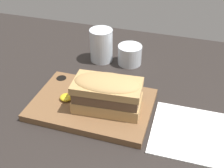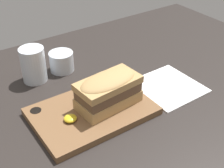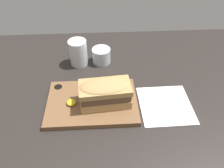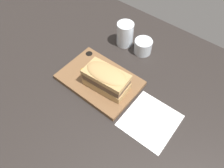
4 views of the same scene
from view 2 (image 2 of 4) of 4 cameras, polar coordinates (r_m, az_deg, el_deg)
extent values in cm
cube|color=#282321|center=(83.90, -2.59, -8.47)|extent=(170.20, 116.09, 2.00)
cube|color=brown|center=(86.98, -3.67, -5.00)|extent=(32.53, 22.09, 1.96)
cylinder|color=black|center=(88.29, -13.75, -4.95)|extent=(3.09, 3.09, 0.98)
cube|color=tan|center=(86.63, -0.65, -2.88)|extent=(18.24, 10.53, 3.34)
cube|color=brown|center=(84.83, -0.66, -1.22)|extent=(17.51, 10.11, 2.82)
cube|color=tan|center=(83.47, -0.68, 0.14)|extent=(18.24, 10.53, 2.01)
ellipsoid|color=tan|center=(83.01, -0.68, 0.62)|extent=(17.88, 10.32, 3.01)
ellipsoid|color=gold|center=(82.59, -7.64, -6.25)|extent=(3.46, 3.46, 1.38)
cylinder|color=silver|center=(101.72, -14.19, 3.45)|extent=(7.85, 7.85, 11.39)
cylinder|color=silver|center=(103.18, -13.96, 2.04)|extent=(6.90, 6.90, 5.12)
cylinder|color=silver|center=(106.54, -9.21, 4.08)|extent=(8.15, 8.15, 6.62)
cylinder|color=#470A14|center=(106.76, -9.18, 3.86)|extent=(7.34, 7.34, 5.28)
cube|color=white|center=(99.54, 10.22, -0.47)|extent=(18.96, 19.48, 0.40)
camera|label=1|loc=(0.57, 54.99, 15.93)|focal=45.00mm
camera|label=3|loc=(0.38, 57.30, 27.27)|focal=35.00mm
camera|label=4|loc=(0.77, 53.21, 36.83)|focal=35.00mm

